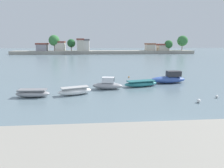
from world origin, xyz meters
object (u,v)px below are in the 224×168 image
object	(u,v)px
moored_boat_0	(33,93)
moored_boat_2	(108,85)
moored_boat_3	(141,84)
moored_boat_4	(169,79)
mooring_buoy_2	(129,77)
mooring_buoy_0	(217,97)
moored_boat_1	(75,91)
mooring_buoy_1	(199,101)

from	to	relation	value
moored_boat_0	moored_boat_2	xyz separation A→B (m)	(8.47, 3.22, 0.15)
moored_boat_2	moored_boat_3	xyz separation A→B (m)	(4.62, 1.17, -0.17)
moored_boat_4	mooring_buoy_2	distance (m)	7.10
moored_boat_4	moored_boat_2	bearing A→B (deg)	-163.55
mooring_buoy_0	moored_boat_0	bearing A→B (deg)	173.89
mooring_buoy_0	moored_boat_2	bearing A→B (deg)	154.99
moored_boat_2	moored_boat_4	size ratio (longest dim) A/B	0.76
moored_boat_1	moored_boat_2	xyz separation A→B (m)	(3.91, 2.65, 0.12)
moored_boat_4	mooring_buoy_1	world-z (taller)	moored_boat_4
moored_boat_0	moored_boat_2	world-z (taller)	moored_boat_2
mooring_buoy_1	mooring_buoy_2	size ratio (longest dim) A/B	1.62
mooring_buoy_0	mooring_buoy_2	distance (m)	15.38
moored_boat_2	moored_boat_3	distance (m)	4.77
moored_boat_4	mooring_buoy_0	bearing A→B (deg)	-78.76
moored_boat_0	moored_boat_1	size ratio (longest dim) A/B	0.94
moored_boat_0	moored_boat_2	size ratio (longest dim) A/B	0.94
mooring_buoy_2	moored_boat_1	bearing A→B (deg)	-126.68
mooring_buoy_1	mooring_buoy_2	world-z (taller)	mooring_buoy_1
moored_boat_2	moored_boat_3	world-z (taller)	moored_boat_2
moored_boat_1	mooring_buoy_1	bearing A→B (deg)	-37.96
moored_boat_2	moored_boat_4	xyz separation A→B (m)	(9.28, 3.28, 0.07)
moored_boat_3	moored_boat_4	xyz separation A→B (m)	(4.66, 2.12, 0.23)
moored_boat_3	mooring_buoy_0	world-z (taller)	moored_boat_3
moored_boat_3	mooring_buoy_2	world-z (taller)	moored_boat_3
moored_boat_3	mooring_buoy_0	distance (m)	9.47
moored_boat_3	mooring_buoy_1	distance (m)	9.01
mooring_buoy_0	mooring_buoy_2	xyz separation A→B (m)	(-7.33, 13.53, -0.04)
moored_boat_2	moored_boat_4	distance (m)	9.84
moored_boat_1	mooring_buoy_0	bearing A→B (deg)	-29.23
moored_boat_0	mooring_buoy_2	xyz separation A→B (m)	(12.62, 11.39, -0.29)
moored_boat_3	mooring_buoy_0	bearing A→B (deg)	-56.88
moored_boat_4	mooring_buoy_2	world-z (taller)	moored_boat_4
moored_boat_1	mooring_buoy_0	world-z (taller)	moored_boat_1
moored_boat_2	moored_boat_3	bearing A→B (deg)	23.52
mooring_buoy_1	moored_boat_3	bearing A→B (deg)	116.48
moored_boat_1	mooring_buoy_0	size ratio (longest dim) A/B	12.80
mooring_buoy_1	mooring_buoy_0	bearing A→B (deg)	28.47
moored_boat_3	mooring_buoy_0	size ratio (longest dim) A/B	15.71
mooring_buoy_2	moored_boat_2	bearing A→B (deg)	-116.93
moored_boat_3	mooring_buoy_1	size ratio (longest dim) A/B	12.79
moored_boat_4	mooring_buoy_0	size ratio (longest dim) A/B	16.71
mooring_buoy_1	mooring_buoy_2	xyz separation A→B (m)	(-4.49, 15.07, -0.08)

